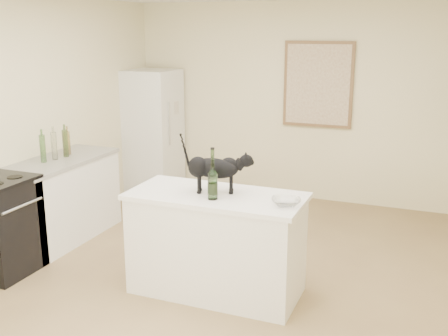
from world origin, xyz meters
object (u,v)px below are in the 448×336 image
at_px(fridge, 152,131).
at_px(black_cat, 214,171).
at_px(glass_bowl, 286,202).
at_px(wine_bottle, 213,177).

height_order(fridge, black_cat, fridge).
distance_m(black_cat, glass_bowl, 0.69).
bearing_deg(glass_bowl, fridge, 135.61).
height_order(fridge, wine_bottle, fridge).
relative_size(fridge, glass_bowl, 7.33).
distance_m(black_cat, wine_bottle, 0.19).
bearing_deg(wine_bottle, fridge, 127.67).
relative_size(fridge, wine_bottle, 4.46).
height_order(black_cat, glass_bowl, black_cat).
distance_m(fridge, black_cat, 3.23).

